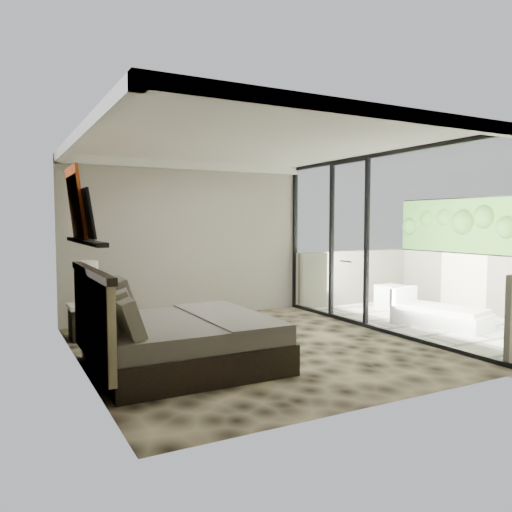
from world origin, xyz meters
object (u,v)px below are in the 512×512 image
table_lamp (86,276)px  bed (175,339)px  nightstand (87,322)px  lounger (438,315)px  ottoman (391,297)px

table_lamp → bed: bearing=-72.1°
nightstand → lounger: lounger is taller
lounger → ottoman: bearing=59.1°
table_lamp → nightstand: bearing=-109.8°
bed → ottoman: (5.09, 1.82, -0.11)m
bed → lounger: bed is taller
ottoman → bed: bearing=-160.4°
table_lamp → lounger: (5.30, -1.84, -0.74)m
ottoman → lounger: size_ratio=0.29×
ottoman → lounger: bearing=-105.9°
nightstand → ottoman: (5.77, -0.18, -0.01)m
bed → ottoman: bearing=19.6°
bed → lounger: 4.64m
nightstand → lounger: bearing=-9.3°
bed → lounger: bearing=2.7°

